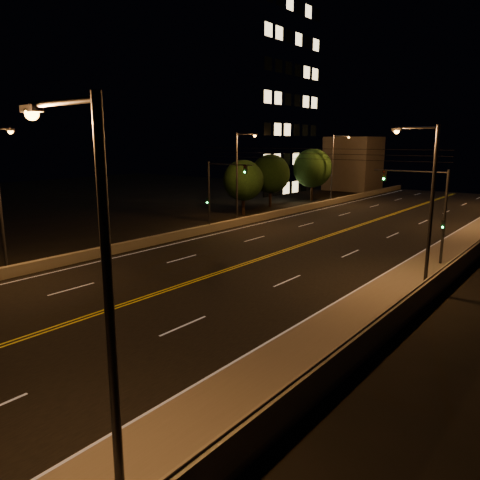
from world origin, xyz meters
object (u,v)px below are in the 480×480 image
Objects in this scene: streetlight_6 at (334,165)px; tree_0 at (243,180)px; tree_1 at (271,174)px; streetlight_4 at (1,192)px; tree_2 at (312,168)px; streetlight_1 at (427,198)px; traffic_signal_left at (217,189)px; building_tower at (225,90)px; streetlight_0 at (100,300)px; streetlight_5 at (239,172)px; traffic_signal_right at (430,206)px.

streetlight_6 reaches higher than tree_0.
streetlight_6 is 1.36× the size of tree_1.
streetlight_4 reaches higher than tree_2.
traffic_signal_left is (-20.37, 6.12, -1.21)m from streetlight_1.
building_tower is (-17.93, 43.19, 10.59)m from streetlight_4.
streetlight_0 is 1.00× the size of streetlight_6.
streetlight_1 is at bearing -26.82° from streetlight_5.
tree_0 is at bearing -79.45° from tree_1.
tree_2 is (14.10, 2.31, -11.25)m from building_tower.
building_tower is 23.17m from tree_0.
streetlight_6 is 9.27m from tree_1.
streetlight_4 is 1.46× the size of tree_0.
streetlight_6 is at bearing 112.06° from streetlight_0.
streetlight_0 is 1.36× the size of tree_1.
streetlight_6 is at bearing 92.41° from traffic_signal_left.
streetlight_1 reaches higher than tree_0.
traffic_signal_left is at bearing -65.06° from tree_0.
tree_0 is 16.24m from tree_2.
streetlight_1 is 1.46× the size of tree_0.
streetlight_0 is at bearing -67.94° from streetlight_6.
streetlight_1 reaches higher than traffic_signal_right.
streetlight_1 is at bearing -16.72° from traffic_signal_left.
streetlight_5 is 1.00× the size of streetlight_6.
streetlight_4 and streetlight_6 have the same top height.
streetlight_1 is 41.34m from tree_2.
streetlight_4 is at bearing -90.00° from streetlight_5.
traffic_signal_right is at bearing 93.10° from streetlight_0.
tree_1 is at bearing 144.37° from traffic_signal_right.
traffic_signal_left is at bearing 126.75° from streetlight_0.
traffic_signal_left is 33.01m from building_tower.
streetlight_4 and streetlight_5 have the same top height.
streetlight_0 is 34.07m from traffic_signal_left.
streetlight_4 is (-21.45, -12.80, 0.00)m from streetlight_1.
streetlight_1 and streetlight_4 have the same top height.
traffic_signal_right is 1.00× the size of traffic_signal_left.
streetlight_0 is at bearing -64.86° from tree_2.
traffic_signal_left is 19.07m from tree_1.
streetlight_0 is 59.50m from tree_2.
streetlight_6 is at bearing 127.92° from traffic_signal_right.
building_tower is (-37.90, 24.27, 11.80)m from traffic_signal_right.
traffic_signal_left is at bearing 86.74° from streetlight_4.
streetlight_5 is 1.25× the size of tree_2.
building_tower is (-39.37, 30.39, 10.59)m from streetlight_1.
streetlight_1 is 1.00× the size of streetlight_4.
streetlight_1 is at bearing -52.30° from tree_2.
tree_1 is at bearing -124.15° from streetlight_6.
tree_1 is (12.76, -6.25, -11.64)m from building_tower.
streetlight_1 is 21.30m from traffic_signal_left.
streetlight_4 is at bearing -82.72° from tree_0.
streetlight_1 is 1.36× the size of tree_1.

